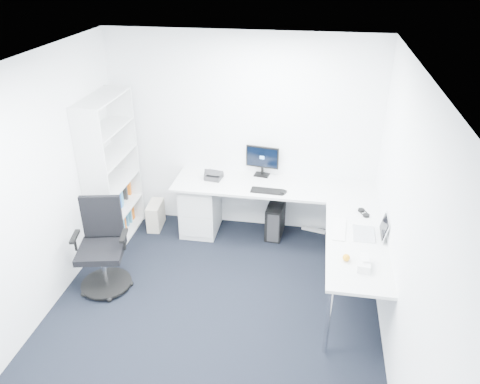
% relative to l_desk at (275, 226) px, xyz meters
% --- Properties ---
extents(ground, '(4.20, 4.20, 0.00)m').
position_rel_l_desk_xyz_m(ground, '(-0.55, -1.40, -0.41)').
color(ground, black).
extents(ceiling, '(4.20, 4.20, 0.00)m').
position_rel_l_desk_xyz_m(ceiling, '(-0.55, -1.40, 2.29)').
color(ceiling, white).
extents(wall_back, '(3.60, 0.02, 2.70)m').
position_rel_l_desk_xyz_m(wall_back, '(-0.55, 0.70, 0.94)').
color(wall_back, white).
rests_on(wall_back, ground).
extents(wall_left, '(0.02, 4.20, 2.70)m').
position_rel_l_desk_xyz_m(wall_left, '(-2.35, -1.40, 0.94)').
color(wall_left, white).
rests_on(wall_left, ground).
extents(wall_right, '(0.02, 4.20, 2.70)m').
position_rel_l_desk_xyz_m(wall_right, '(1.25, -1.40, 0.94)').
color(wall_right, white).
rests_on(wall_right, ground).
extents(l_desk, '(2.79, 1.56, 0.81)m').
position_rel_l_desk_xyz_m(l_desk, '(0.00, 0.00, 0.00)').
color(l_desk, silver).
rests_on(l_desk, ground).
extents(drawer_pedestal, '(0.48, 0.59, 0.73)m').
position_rel_l_desk_xyz_m(drawer_pedestal, '(-1.08, 0.39, -0.04)').
color(drawer_pedestal, silver).
rests_on(drawer_pedestal, ground).
extents(bookshelf, '(0.39, 1.00, 1.99)m').
position_rel_l_desk_xyz_m(bookshelf, '(-2.17, 0.05, 0.59)').
color(bookshelf, silver).
rests_on(bookshelf, ground).
extents(task_chair, '(0.73, 0.73, 1.09)m').
position_rel_l_desk_xyz_m(task_chair, '(-1.89, -1.03, 0.14)').
color(task_chair, black).
rests_on(task_chair, ground).
extents(black_pc_tower, '(0.25, 0.49, 0.47)m').
position_rel_l_desk_xyz_m(black_pc_tower, '(-0.04, 0.46, -0.17)').
color(black_pc_tower, black).
rests_on(black_pc_tower, ground).
extents(beige_pc_tower, '(0.21, 0.41, 0.37)m').
position_rel_l_desk_xyz_m(beige_pc_tower, '(-1.74, 0.36, -0.22)').
color(beige_pc_tower, '#BDB5A1').
rests_on(beige_pc_tower, ground).
extents(power_strip, '(0.34, 0.13, 0.04)m').
position_rel_l_desk_xyz_m(power_strip, '(0.50, 0.62, -0.39)').
color(power_strip, silver).
rests_on(power_strip, ground).
extents(monitor, '(0.46, 0.21, 0.43)m').
position_rel_l_desk_xyz_m(monitor, '(-0.26, 0.62, 0.62)').
color(monitor, black).
rests_on(monitor, l_desk).
extents(black_keyboard, '(0.43, 0.17, 0.02)m').
position_rel_l_desk_xyz_m(black_keyboard, '(-0.13, 0.16, 0.42)').
color(black_keyboard, black).
rests_on(black_keyboard, l_desk).
extents(mouse, '(0.08, 0.11, 0.03)m').
position_rel_l_desk_xyz_m(mouse, '(0.07, 0.15, 0.42)').
color(mouse, black).
rests_on(mouse, l_desk).
extents(desk_phone, '(0.24, 0.24, 0.15)m').
position_rel_l_desk_xyz_m(desk_phone, '(-0.88, 0.41, 0.48)').
color(desk_phone, '#28282A').
rests_on(desk_phone, l_desk).
extents(laptop, '(0.34, 0.33, 0.24)m').
position_rel_l_desk_xyz_m(laptop, '(1.01, -0.66, 0.53)').
color(laptop, silver).
rests_on(laptop, l_desk).
extents(white_keyboard, '(0.16, 0.47, 0.02)m').
position_rel_l_desk_xyz_m(white_keyboard, '(0.76, -0.61, 0.41)').
color(white_keyboard, silver).
rests_on(white_keyboard, l_desk).
extents(headphones, '(0.18, 0.21, 0.05)m').
position_rel_l_desk_xyz_m(headphones, '(1.04, -0.20, 0.43)').
color(headphones, black).
rests_on(headphones, l_desk).
extents(orange_fruit, '(0.07, 0.07, 0.07)m').
position_rel_l_desk_xyz_m(orange_fruit, '(0.81, -1.18, 0.44)').
color(orange_fruit, orange).
rests_on(orange_fruit, l_desk).
extents(tissue_box, '(0.14, 0.24, 0.08)m').
position_rel_l_desk_xyz_m(tissue_box, '(0.98, -1.25, 0.45)').
color(tissue_box, silver).
rests_on(tissue_box, l_desk).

